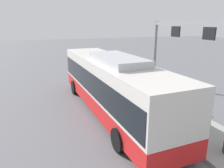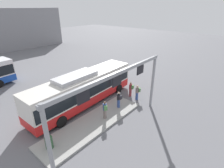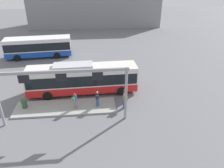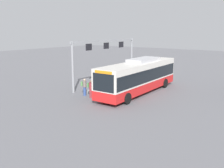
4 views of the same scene
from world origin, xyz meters
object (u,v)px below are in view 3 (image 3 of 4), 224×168
at_px(bus_main, 82,78).
at_px(person_boarding, 125,95).
at_px(trash_bin, 24,104).
at_px(person_waiting_mid, 97,98).
at_px(person_waiting_near, 125,100).
at_px(bus_background_left, 38,46).
at_px(person_waiting_far, 75,101).

xyz_separation_m(bus_main, person_boarding, (4.37, -2.66, -0.92)).
height_order(person_boarding, trash_bin, person_boarding).
xyz_separation_m(person_boarding, person_waiting_mid, (-2.86, -0.59, 0.16)).
xyz_separation_m(person_boarding, trash_bin, (-10.09, -0.18, -0.28)).
bearing_deg(person_waiting_near, person_boarding, -42.82).
height_order(person_boarding, person_waiting_mid, person_waiting_mid).
relative_size(bus_background_left, person_waiting_near, 6.01).
distance_m(bus_background_left, person_waiting_mid, 17.39).
distance_m(person_boarding, person_waiting_near, 0.99).
height_order(bus_main, person_waiting_near, bus_main).
xyz_separation_m(person_boarding, person_waiting_far, (-5.05, -0.79, 0.16)).
distance_m(bus_main, person_waiting_far, 3.59).
xyz_separation_m(person_waiting_mid, person_waiting_far, (-2.19, -0.20, 0.00)).
xyz_separation_m(person_waiting_near, person_waiting_mid, (-2.68, 0.38, 0.16)).
bearing_deg(trash_bin, person_waiting_far, -6.86).
bearing_deg(bus_main, person_waiting_near, -42.75).
relative_size(person_waiting_mid, trash_bin, 1.86).
xyz_separation_m(bus_main, bus_background_left, (-7.07, 11.87, -0.04)).
relative_size(person_waiting_near, person_waiting_mid, 1.00).
distance_m(person_boarding, trash_bin, 10.09).
distance_m(bus_main, person_boarding, 5.19).
height_order(bus_background_left, person_waiting_mid, bus_background_left).
relative_size(person_waiting_mid, person_waiting_far, 1.00).
bearing_deg(trash_bin, person_waiting_near, -4.54).
relative_size(bus_main, person_boarding, 7.21).
distance_m(bus_background_left, person_waiting_far, 16.61).
height_order(person_waiting_mid, trash_bin, person_waiting_mid).
distance_m(person_waiting_mid, trash_bin, 7.25).
distance_m(person_waiting_far, trash_bin, 5.09).
bearing_deg(person_boarding, bus_background_left, 31.48).
xyz_separation_m(bus_background_left, person_waiting_mid, (8.57, -15.12, -0.73)).
relative_size(bus_background_left, person_waiting_far, 6.01).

